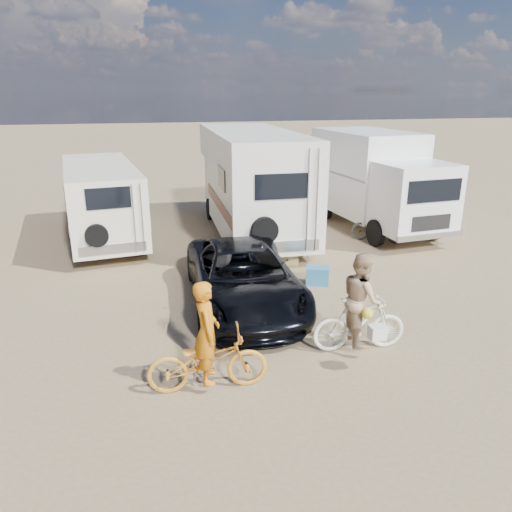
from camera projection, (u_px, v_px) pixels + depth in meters
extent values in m
plane|color=#917956|center=(332.00, 322.00, 10.57)|extent=(140.00, 140.00, 0.00)
imported|color=black|center=(244.00, 277.00, 11.22)|extent=(2.53, 5.13, 1.40)
imported|color=orange|center=(208.00, 361.00, 8.07)|extent=(2.02, 0.80, 1.04)
imported|color=#E9E8C8|center=(359.00, 324.00, 9.31)|extent=(1.84, 0.67, 1.08)
imported|color=#CB720F|center=(207.00, 342.00, 7.96)|extent=(0.45, 0.66, 1.75)
imported|color=tan|center=(361.00, 307.00, 9.20)|extent=(0.74, 0.91, 1.77)
imported|color=#262826|center=(378.00, 228.00, 16.07)|extent=(1.78, 1.52, 0.92)
cube|color=teal|center=(317.00, 276.00, 12.60)|extent=(0.68, 0.58, 0.46)
cube|color=olive|center=(289.00, 257.00, 14.11)|extent=(0.60, 0.60, 0.40)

